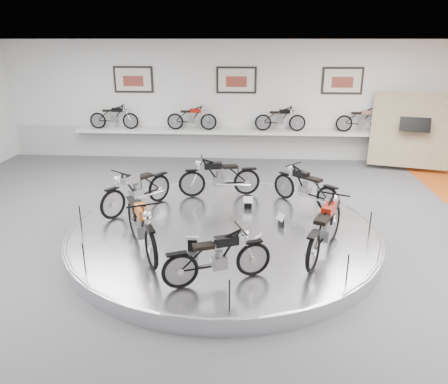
# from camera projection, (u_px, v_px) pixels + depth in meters

# --- Properties ---
(floor) EXTENTS (16.00, 16.00, 0.00)m
(floor) POSITION_uv_depth(u_px,v_px,m) (222.00, 246.00, 8.94)
(floor) COLOR #4E4E50
(floor) RESTS_ON ground
(ceiling) EXTENTS (16.00, 16.00, 0.00)m
(ceiling) POSITION_uv_depth(u_px,v_px,m) (222.00, 40.00, 7.60)
(ceiling) COLOR white
(ceiling) RESTS_ON wall_back
(wall_back) EXTENTS (16.00, 0.00, 16.00)m
(wall_back) POSITION_uv_depth(u_px,v_px,m) (236.00, 101.00, 14.86)
(wall_back) COLOR white
(wall_back) RESTS_ON floor
(dado_band) EXTENTS (15.68, 0.04, 1.10)m
(dado_band) POSITION_uv_depth(u_px,v_px,m) (236.00, 143.00, 15.32)
(dado_band) COLOR #BCBCBA
(dado_band) RESTS_ON floor
(display_platform) EXTENTS (6.40, 6.40, 0.30)m
(display_platform) POSITION_uv_depth(u_px,v_px,m) (223.00, 234.00, 9.17)
(display_platform) COLOR silver
(display_platform) RESTS_ON floor
(platform_rim) EXTENTS (6.40, 6.40, 0.10)m
(platform_rim) POSITION_uv_depth(u_px,v_px,m) (223.00, 228.00, 9.13)
(platform_rim) COLOR #B2B2BA
(platform_rim) RESTS_ON display_platform
(shelf) EXTENTS (11.00, 0.55, 0.10)m
(shelf) POSITION_uv_depth(u_px,v_px,m) (236.00, 132.00, 14.91)
(shelf) COLOR silver
(shelf) RESTS_ON wall_back
(poster_left) EXTENTS (1.35, 0.06, 0.88)m
(poster_left) POSITION_uv_depth(u_px,v_px,m) (133.00, 79.00, 14.80)
(poster_left) COLOR beige
(poster_left) RESTS_ON wall_back
(poster_center) EXTENTS (1.35, 0.06, 0.88)m
(poster_center) POSITION_uv_depth(u_px,v_px,m) (236.00, 80.00, 14.58)
(poster_center) COLOR beige
(poster_center) RESTS_ON wall_back
(poster_right) EXTENTS (1.35, 0.06, 0.88)m
(poster_right) POSITION_uv_depth(u_px,v_px,m) (342.00, 81.00, 14.37)
(poster_right) COLOR beige
(poster_right) RESTS_ON wall_back
(display_panel) EXTENTS (2.56, 1.52, 2.30)m
(display_panel) POSITION_uv_depth(u_px,v_px,m) (410.00, 130.00, 13.92)
(display_panel) COLOR tan
(display_panel) RESTS_ON floor
(shelf_bike_a) EXTENTS (1.22, 0.43, 0.73)m
(shelf_bike_a) POSITION_uv_depth(u_px,v_px,m) (114.00, 118.00, 15.02)
(shelf_bike_a) COLOR black
(shelf_bike_a) RESTS_ON shelf
(shelf_bike_b) EXTENTS (1.22, 0.43, 0.73)m
(shelf_bike_b) POSITION_uv_depth(u_px,v_px,m) (192.00, 119.00, 14.86)
(shelf_bike_b) COLOR maroon
(shelf_bike_b) RESTS_ON shelf
(shelf_bike_c) EXTENTS (1.22, 0.43, 0.73)m
(shelf_bike_c) POSITION_uv_depth(u_px,v_px,m) (280.00, 120.00, 14.68)
(shelf_bike_c) COLOR black
(shelf_bike_c) RESTS_ON shelf
(shelf_bike_d) EXTENTS (1.22, 0.43, 0.73)m
(shelf_bike_d) POSITION_uv_depth(u_px,v_px,m) (362.00, 121.00, 14.51)
(shelf_bike_d) COLOR #B4B5BA
(shelf_bike_d) RESTS_ON shelf
(bike_a) EXTENTS (1.54, 1.52, 0.94)m
(bike_a) POSITION_uv_depth(u_px,v_px,m) (306.00, 186.00, 10.16)
(bike_a) COLOR black
(bike_a) RESTS_ON display_platform
(bike_b) EXTENTS (1.80, 0.91, 1.01)m
(bike_b) POSITION_uv_depth(u_px,v_px,m) (220.00, 176.00, 10.77)
(bike_b) COLOR black
(bike_b) RESTS_ON display_platform
(bike_c) EXTENTS (1.48, 1.75, 1.01)m
(bike_c) POSITION_uv_depth(u_px,v_px,m) (137.00, 189.00, 9.89)
(bike_c) COLOR #B4B5BA
(bike_c) RESTS_ON display_platform
(bike_d) EXTENTS (1.41, 1.95, 1.09)m
(bike_d) POSITION_uv_depth(u_px,v_px,m) (141.00, 223.00, 7.95)
(bike_d) COLOR #D15D18
(bike_d) RESTS_ON display_platform
(bike_e) EXTENTS (1.64, 1.09, 0.91)m
(bike_e) POSITION_uv_depth(u_px,v_px,m) (218.00, 256.00, 6.94)
(bike_e) COLOR black
(bike_e) RESTS_ON display_platform
(bike_f) EXTENTS (1.29, 1.88, 1.05)m
(bike_f) POSITION_uv_depth(u_px,v_px,m) (325.00, 227.00, 7.83)
(bike_f) COLOR maroon
(bike_f) RESTS_ON display_platform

